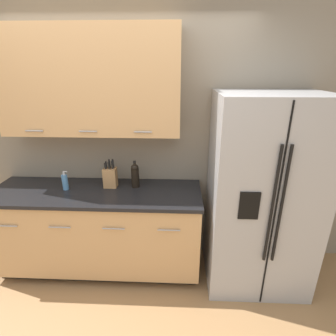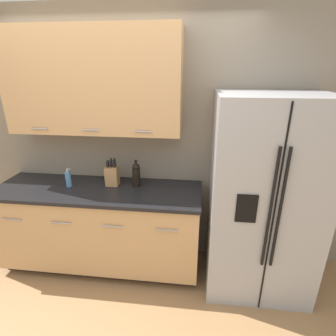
% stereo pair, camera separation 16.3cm
% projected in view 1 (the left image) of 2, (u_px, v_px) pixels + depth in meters
% --- Properties ---
extents(wall_back, '(10.00, 0.39, 2.60)m').
position_uv_depth(wall_back, '(116.00, 128.00, 2.62)').
color(wall_back, gray).
rests_on(wall_back, ground_plane).
extents(counter_unit, '(2.07, 0.64, 0.91)m').
position_uv_depth(counter_unit, '(100.00, 230.00, 2.72)').
color(counter_unit, black).
rests_on(counter_unit, ground_plane).
extents(refrigerator, '(0.94, 0.76, 1.85)m').
position_uv_depth(refrigerator, '(261.00, 195.00, 2.43)').
color(refrigerator, '#9E9EA0').
rests_on(refrigerator, ground_plane).
extents(knife_block, '(0.13, 0.10, 0.29)m').
position_uv_depth(knife_block, '(110.00, 177.00, 2.61)').
color(knife_block, '#A87A4C').
rests_on(knife_block, counter_unit).
extents(wine_bottle, '(0.08, 0.08, 0.27)m').
position_uv_depth(wine_bottle, '(135.00, 175.00, 2.60)').
color(wine_bottle, black).
rests_on(wine_bottle, counter_unit).
extents(soap_dispenser, '(0.06, 0.06, 0.19)m').
position_uv_depth(soap_dispenser, '(65.00, 182.00, 2.56)').
color(soap_dispenser, '#4C7FB2').
rests_on(soap_dispenser, counter_unit).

